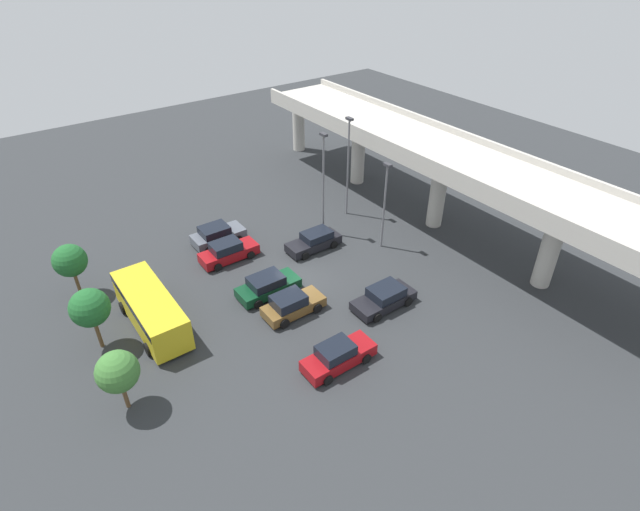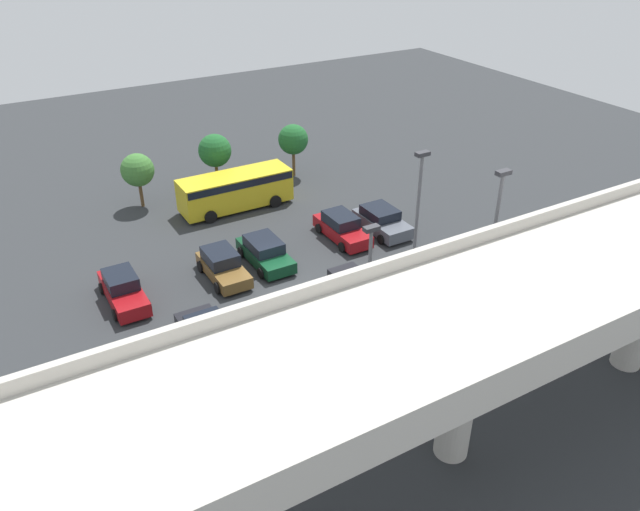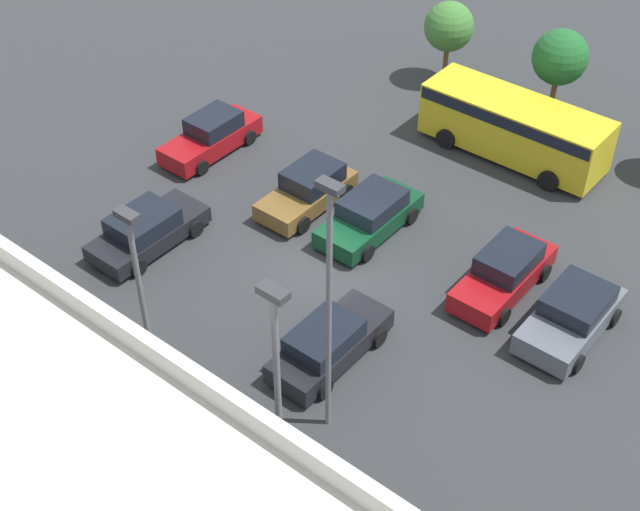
{
  "view_description": "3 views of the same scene",
  "coord_description": "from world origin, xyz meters",
  "px_view_note": "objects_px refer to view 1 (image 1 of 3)",
  "views": [
    {
      "loc": [
        25.18,
        -16.04,
        22.54
      ],
      "look_at": [
        -0.52,
        2.49,
        1.11
      ],
      "focal_mm": 28.0,
      "sensor_mm": 36.0,
      "label": 1
    },
    {
      "loc": [
        13.38,
        27.18,
        19.32
      ],
      "look_at": [
        -1.79,
        1.1,
        1.78
      ],
      "focal_mm": 35.0,
      "sensor_mm": 36.0,
      "label": 2
    },
    {
      "loc": [
        -15.28,
        19.3,
        21.3
      ],
      "look_at": [
        -1.16,
        1.9,
        2.21
      ],
      "focal_mm": 50.0,
      "sensor_mm": 36.0,
      "label": 3
    }
  ],
  "objects_px": {
    "tree_front_centre": "(90,308)",
    "tree_front_right": "(118,372)",
    "parked_car_5": "(384,298)",
    "lamp_post_by_overpass": "(385,199)",
    "parked_car_2": "(314,241)",
    "parked_car_1": "(228,251)",
    "parked_car_4": "(292,305)",
    "tree_front_left": "(70,261)",
    "parked_car_0": "(217,235)",
    "lamp_post_mid_lot": "(323,178)",
    "lamp_post_near_aisle": "(348,161)",
    "shuttle_bus": "(150,307)",
    "parked_car_3": "(268,286)",
    "parked_car_6": "(338,356)"
  },
  "relations": [
    {
      "from": "parked_car_6",
      "to": "shuttle_bus",
      "type": "bearing_deg",
      "value": 127.75
    },
    {
      "from": "tree_front_right",
      "to": "parked_car_2",
      "type": "bearing_deg",
      "value": 111.77
    },
    {
      "from": "parked_car_5",
      "to": "lamp_post_mid_lot",
      "type": "height_order",
      "value": "lamp_post_mid_lot"
    },
    {
      "from": "parked_car_4",
      "to": "tree_front_right",
      "type": "height_order",
      "value": "tree_front_right"
    },
    {
      "from": "tree_front_centre",
      "to": "parked_car_2",
      "type": "bearing_deg",
      "value": 94.53
    },
    {
      "from": "tree_front_centre",
      "to": "parked_car_1",
      "type": "bearing_deg",
      "value": 110.16
    },
    {
      "from": "parked_car_4",
      "to": "parked_car_5",
      "type": "bearing_deg",
      "value": -28.5
    },
    {
      "from": "lamp_post_near_aisle",
      "to": "lamp_post_mid_lot",
      "type": "xyz_separation_m",
      "value": [
        1.47,
        -3.72,
        -0.04
      ]
    },
    {
      "from": "parked_car_2",
      "to": "tree_front_centre",
      "type": "xyz_separation_m",
      "value": [
        1.39,
        -17.51,
        2.44
      ]
    },
    {
      "from": "shuttle_bus",
      "to": "tree_front_left",
      "type": "xyz_separation_m",
      "value": [
        -6.28,
        -3.13,
        1.46
      ]
    },
    {
      "from": "parked_car_3",
      "to": "parked_car_4",
      "type": "bearing_deg",
      "value": -85.09
    },
    {
      "from": "parked_car_3",
      "to": "parked_car_5",
      "type": "relative_size",
      "value": 0.99
    },
    {
      "from": "lamp_post_mid_lot",
      "to": "tree_front_centre",
      "type": "xyz_separation_m",
      "value": [
        3.01,
        -19.58,
        -2.0
      ]
    },
    {
      "from": "parked_car_3",
      "to": "parked_car_5",
      "type": "bearing_deg",
      "value": -44.98
    },
    {
      "from": "tree_front_left",
      "to": "parked_car_1",
      "type": "bearing_deg",
      "value": 78.22
    },
    {
      "from": "parked_car_4",
      "to": "parked_car_1",
      "type": "bearing_deg",
      "value": 93.57
    },
    {
      "from": "parked_car_6",
      "to": "tree_front_right",
      "type": "bearing_deg",
      "value": 159.12
    },
    {
      "from": "parked_car_2",
      "to": "tree_front_centre",
      "type": "distance_m",
      "value": 17.73
    },
    {
      "from": "parked_car_0",
      "to": "lamp_post_near_aisle",
      "type": "bearing_deg",
      "value": -11.37
    },
    {
      "from": "parked_car_4",
      "to": "tree_front_right",
      "type": "distance_m",
      "value": 11.99
    },
    {
      "from": "tree_front_centre",
      "to": "tree_front_right",
      "type": "relative_size",
      "value": 1.12
    },
    {
      "from": "parked_car_5",
      "to": "lamp_post_by_overpass",
      "type": "xyz_separation_m",
      "value": [
        -5.88,
        4.97,
        3.65
      ]
    },
    {
      "from": "parked_car_4",
      "to": "tree_front_centre",
      "type": "xyz_separation_m",
      "value": [
        -4.38,
        -11.56,
        2.4
      ]
    },
    {
      "from": "shuttle_bus",
      "to": "lamp_post_by_overpass",
      "type": "distance_m",
      "value": 19.05
    },
    {
      "from": "parked_car_1",
      "to": "lamp_post_by_overpass",
      "type": "xyz_separation_m",
      "value": [
        5.63,
        11.15,
        3.59
      ]
    },
    {
      "from": "lamp_post_near_aisle",
      "to": "tree_front_right",
      "type": "bearing_deg",
      "value": -66.62
    },
    {
      "from": "parked_car_5",
      "to": "lamp_post_near_aisle",
      "type": "xyz_separation_m",
      "value": [
        -11.93,
        6.08,
        4.5
      ]
    },
    {
      "from": "parked_car_1",
      "to": "shuttle_bus",
      "type": "height_order",
      "value": "shuttle_bus"
    },
    {
      "from": "parked_car_3",
      "to": "tree_front_right",
      "type": "distance_m",
      "value": 12.39
    },
    {
      "from": "parked_car_5",
      "to": "lamp_post_by_overpass",
      "type": "distance_m",
      "value": 8.52
    },
    {
      "from": "parked_car_5",
      "to": "lamp_post_near_aisle",
      "type": "distance_m",
      "value": 14.13
    },
    {
      "from": "parked_car_2",
      "to": "parked_car_3",
      "type": "xyz_separation_m",
      "value": [
        2.94,
        -6.19,
        0.02
      ]
    },
    {
      "from": "parked_car_4",
      "to": "shuttle_bus",
      "type": "relative_size",
      "value": 0.55
    },
    {
      "from": "shuttle_bus",
      "to": "lamp_post_by_overpass",
      "type": "height_order",
      "value": "lamp_post_by_overpass"
    },
    {
      "from": "parked_car_0",
      "to": "lamp_post_near_aisle",
      "type": "xyz_separation_m",
      "value": [
        2.38,
        11.82,
        4.46
      ]
    },
    {
      "from": "parked_car_4",
      "to": "shuttle_bus",
      "type": "xyz_separation_m",
      "value": [
        -4.39,
        -8.14,
        0.75
      ]
    },
    {
      "from": "parked_car_2",
      "to": "lamp_post_near_aisle",
      "type": "xyz_separation_m",
      "value": [
        -3.09,
        5.8,
        4.49
      ]
    },
    {
      "from": "lamp_post_mid_lot",
      "to": "parked_car_4",
      "type": "bearing_deg",
      "value": -47.33
    },
    {
      "from": "parked_car_1",
      "to": "parked_car_3",
      "type": "xyz_separation_m",
      "value": [
        5.61,
        0.28,
        -0.03
      ]
    },
    {
      "from": "lamp_post_near_aisle",
      "to": "tree_front_centre",
      "type": "relative_size",
      "value": 2.06
    },
    {
      "from": "parked_car_0",
      "to": "shuttle_bus",
      "type": "height_order",
      "value": "shuttle_bus"
    },
    {
      "from": "parked_car_1",
      "to": "tree_front_right",
      "type": "height_order",
      "value": "tree_front_right"
    },
    {
      "from": "parked_car_0",
      "to": "tree_front_centre",
      "type": "relative_size",
      "value": 1.0
    },
    {
      "from": "parked_car_0",
      "to": "tree_front_right",
      "type": "xyz_separation_m",
      "value": [
        12.53,
        -11.67,
        2.0
      ]
    },
    {
      "from": "parked_car_1",
      "to": "tree_front_centre",
      "type": "distance_m",
      "value": 12.0
    },
    {
      "from": "parked_car_4",
      "to": "tree_front_left",
      "type": "relative_size",
      "value": 1.04
    },
    {
      "from": "parked_car_4",
      "to": "tree_front_centre",
      "type": "bearing_deg",
      "value": 159.25
    },
    {
      "from": "parked_car_2",
      "to": "lamp_post_near_aisle",
      "type": "height_order",
      "value": "lamp_post_near_aisle"
    },
    {
      "from": "tree_front_right",
      "to": "lamp_post_near_aisle",
      "type": "bearing_deg",
      "value": 113.38
    },
    {
      "from": "parked_car_3",
      "to": "lamp_post_mid_lot",
      "type": "xyz_separation_m",
      "value": [
        -4.57,
        8.26,
        4.43
      ]
    }
  ]
}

